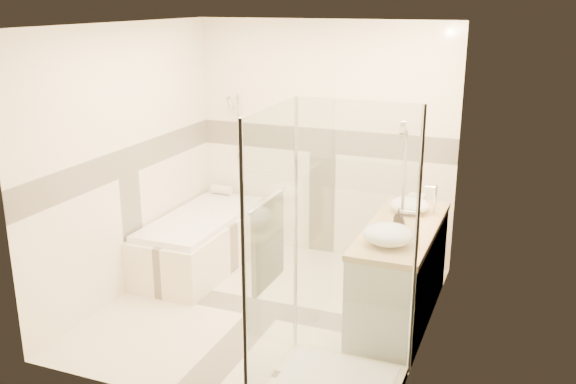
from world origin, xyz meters
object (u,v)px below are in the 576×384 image
at_px(vessel_sink_near, 410,205).
at_px(amenity_bottle_b, 399,221).
at_px(bathtub, 202,238).
at_px(amenity_bottle_a, 399,219).
at_px(shower_enclosure, 321,324).
at_px(vanity, 400,272).
at_px(vessel_sink_far, 388,234).

relative_size(vessel_sink_near, amenity_bottle_b, 2.64).
bearing_deg(bathtub, amenity_bottle_b, -11.03).
distance_m(vessel_sink_near, amenity_bottle_a, 0.47).
xyz_separation_m(shower_enclosure, vessel_sink_near, (0.27, 1.65, 0.42)).
bearing_deg(shower_enclosure, bathtub, 138.90).
distance_m(bathtub, shower_enclosure, 2.47).
relative_size(vanity, vessel_sink_near, 4.57).
bearing_deg(shower_enclosure, vessel_sink_far, 71.56).
bearing_deg(vanity, amenity_bottle_b, -107.05).
relative_size(shower_enclosure, amenity_bottle_b, 15.21).
height_order(shower_enclosure, amenity_bottle_b, shower_enclosure).
xyz_separation_m(vessel_sink_far, amenity_bottle_a, (0.00, 0.37, 0.01)).
bearing_deg(amenity_bottle_a, amenity_bottle_b, 90.00).
relative_size(vanity, amenity_bottle_b, 12.08).
relative_size(bathtub, amenity_bottle_a, 9.60).
height_order(shower_enclosure, vessel_sink_far, shower_enclosure).
bearing_deg(amenity_bottle_a, vessel_sink_far, -90.00).
height_order(shower_enclosure, amenity_bottle_a, shower_enclosure).
bearing_deg(vessel_sink_near, vanity, -87.02).
height_order(vanity, amenity_bottle_a, amenity_bottle_a).
xyz_separation_m(amenity_bottle_a, amenity_bottle_b, (0.00, 0.02, -0.02)).
bearing_deg(shower_enclosure, vessel_sink_near, 80.64).
xyz_separation_m(shower_enclosure, amenity_bottle_b, (0.27, 1.21, 0.41)).
bearing_deg(shower_enclosure, vanity, 77.03).
bearing_deg(shower_enclosure, amenity_bottle_b, 77.25).
bearing_deg(amenity_bottle_b, shower_enclosure, -102.75).
relative_size(shower_enclosure, vessel_sink_near, 5.76).
relative_size(shower_enclosure, vessel_sink_far, 5.08).
bearing_deg(amenity_bottle_a, vanity, 77.12).
bearing_deg(bathtub, shower_enclosure, -41.10).
relative_size(vanity, vessel_sink_far, 4.03).
height_order(bathtub, amenity_bottle_a, amenity_bottle_a).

